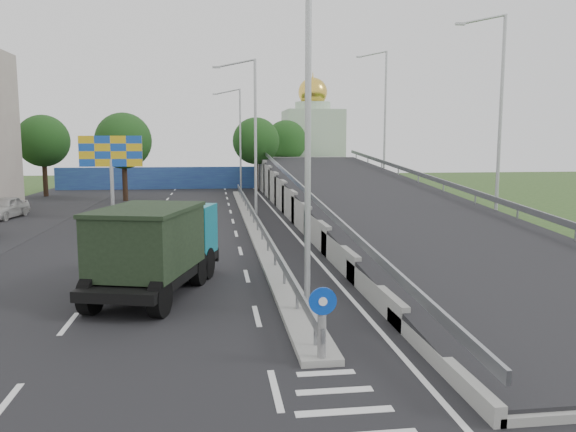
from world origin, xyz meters
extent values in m
plane|color=#2D4C1E|center=(0.00, 0.00, 0.00)|extent=(160.00, 160.00, 0.00)
cube|color=black|center=(-3.00, 20.00, 0.00)|extent=(26.00, 90.00, 0.04)
cube|color=gray|center=(0.00, 24.00, 0.10)|extent=(1.00, 44.00, 0.20)
cube|color=gray|center=(12.30, 24.00, 2.35)|extent=(0.10, 50.00, 0.32)
cube|color=gray|center=(2.80, 24.00, 2.35)|extent=(0.10, 50.00, 0.32)
cube|color=gray|center=(0.00, 24.00, 0.75)|extent=(0.08, 44.00, 0.32)
cylinder|color=gray|center=(0.00, 24.00, 0.50)|extent=(0.09, 0.09, 0.60)
cylinder|color=black|center=(0.00, 2.20, 0.80)|extent=(0.20, 0.20, 1.20)
cylinder|color=#0C3FBF|center=(0.00, 2.12, 1.55)|extent=(0.64, 0.05, 0.64)
cylinder|color=white|center=(0.00, 2.09, 1.55)|extent=(0.20, 0.03, 0.20)
cylinder|color=#B2B5B7|center=(0.30, 6.00, 5.20)|extent=(0.18, 0.18, 10.00)
cylinder|color=#B2B5B7|center=(0.30, 26.00, 5.20)|extent=(0.18, 0.18, 10.00)
cylinder|color=#B2B5B7|center=(-0.90, 26.00, 9.95)|extent=(2.57, 0.12, 0.66)
cube|color=#B2B5B7|center=(-2.10, 26.00, 9.70)|extent=(0.50, 0.18, 0.12)
cylinder|color=#B2B5B7|center=(0.30, 46.00, 5.20)|extent=(0.18, 0.18, 10.00)
cylinder|color=#B2B5B7|center=(-0.90, 46.00, 9.95)|extent=(2.57, 0.12, 0.66)
cube|color=#B2B5B7|center=(-2.10, 46.00, 9.70)|extent=(0.50, 0.18, 0.12)
cube|color=#273A92|center=(-4.00, 52.00, 1.20)|extent=(30.00, 0.50, 2.40)
cube|color=#B2CCAD|center=(10.00, 60.00, 4.50)|extent=(7.00, 7.00, 9.00)
cylinder|color=#B2CCAD|center=(10.00, 60.00, 9.50)|extent=(4.40, 4.40, 1.00)
sphere|color=gold|center=(10.00, 60.00, 11.20)|extent=(3.60, 3.60, 3.60)
cone|color=gold|center=(10.00, 60.00, 13.20)|extent=(0.30, 0.30, 1.20)
cylinder|color=#B2B5B7|center=(-9.00, 28.00, 2.00)|extent=(0.24, 0.24, 4.00)
cube|color=gold|center=(-9.00, 28.00, 4.50)|extent=(4.00, 0.20, 2.00)
cylinder|color=black|center=(-10.00, 40.00, 2.00)|extent=(0.44, 0.44, 4.00)
sphere|color=#0F3814|center=(-10.00, 40.00, 5.20)|extent=(4.80, 4.80, 4.80)
cylinder|color=black|center=(2.00, 48.00, 2.00)|extent=(0.44, 0.44, 4.00)
sphere|color=#0F3814|center=(2.00, 48.00, 5.20)|extent=(4.80, 4.80, 4.80)
cylinder|color=black|center=(-18.00, 45.00, 2.00)|extent=(0.44, 0.44, 4.00)
sphere|color=#0F3814|center=(-18.00, 45.00, 5.20)|extent=(4.80, 4.80, 4.80)
cylinder|color=black|center=(6.00, 55.00, 2.00)|extent=(0.44, 0.44, 4.00)
sphere|color=#0F3814|center=(6.00, 55.00, 5.20)|extent=(4.80, 4.80, 4.80)
cylinder|color=black|center=(-4.80, 11.46, 0.59)|extent=(0.68, 1.24, 1.18)
cylinder|color=black|center=(-2.73, 10.88, 0.59)|extent=(0.68, 1.24, 1.18)
cylinder|color=black|center=(-5.06, 10.53, 0.59)|extent=(0.68, 1.24, 1.18)
cylinder|color=black|center=(-2.99, 9.95, 0.59)|extent=(0.68, 1.24, 1.18)
cylinder|color=black|center=(-6.07, 6.90, 0.59)|extent=(0.68, 1.24, 1.18)
cylinder|color=black|center=(-4.00, 6.32, 0.59)|extent=(0.68, 1.24, 1.18)
cube|color=black|center=(-4.37, 8.99, 0.75)|extent=(4.18, 7.09, 0.32)
cube|color=#0B6374|center=(-3.69, 11.43, 1.83)|extent=(2.85, 2.32, 1.83)
cube|color=black|center=(-3.47, 12.22, 2.31)|extent=(1.99, 0.61, 0.75)
cube|color=black|center=(-3.44, 12.31, 0.70)|extent=(2.43, 0.82, 0.54)
cube|color=black|center=(-4.55, 8.37, 1.94)|extent=(3.59, 4.63, 1.94)
cube|color=black|center=(-4.55, 8.37, 2.96)|extent=(3.72, 4.77, 0.13)
imported|color=#B2B1AD|center=(-16.31, 29.47, 0.74)|extent=(2.37, 4.56, 1.48)
camera|label=1|loc=(-2.39, -9.91, 5.10)|focal=35.00mm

